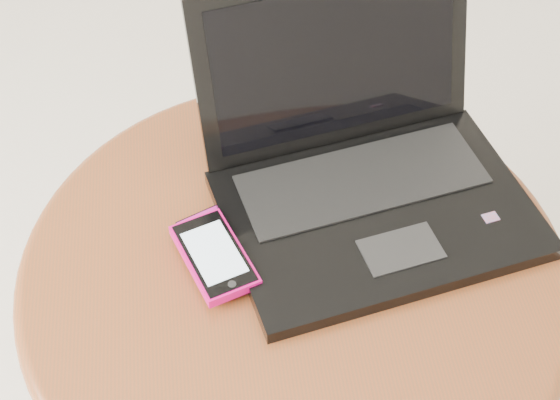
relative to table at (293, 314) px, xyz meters
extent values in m
cylinder|color=#582914|center=(0.00, 0.00, -0.14)|extent=(0.10, 0.10, 0.44)
cylinder|color=brown|center=(0.00, 0.00, 0.09)|extent=(0.60, 0.60, 0.03)
torus|color=brown|center=(0.00, 0.00, 0.09)|extent=(0.63, 0.63, 0.03)
cube|color=black|center=(0.11, 0.05, 0.12)|extent=(0.40, 0.31, 0.02)
cube|color=black|center=(0.10, 0.10, 0.13)|extent=(0.31, 0.16, 0.00)
cube|color=black|center=(0.12, -0.01, 0.13)|extent=(0.10, 0.07, 0.00)
cube|color=red|center=(0.23, 0.02, 0.13)|extent=(0.02, 0.02, 0.00)
cube|color=black|center=(0.08, 0.20, 0.23)|extent=(0.35, 0.14, 0.21)
cube|color=black|center=(0.08, 0.20, 0.23)|extent=(0.31, 0.11, 0.17)
cube|color=black|center=(-0.08, 0.03, 0.11)|extent=(0.10, 0.12, 0.01)
cube|color=#C01885|center=(-0.10, 0.07, 0.12)|extent=(0.05, 0.03, 0.00)
cube|color=#D0066B|center=(-0.09, 0.00, 0.12)|extent=(0.10, 0.13, 0.01)
cube|color=black|center=(-0.09, 0.00, 0.13)|extent=(0.09, 0.12, 0.00)
cube|color=silver|center=(-0.09, 0.00, 0.13)|extent=(0.07, 0.09, 0.00)
cylinder|color=black|center=(-0.07, -0.04, 0.13)|extent=(0.01, 0.01, 0.00)
camera|label=1|loc=(-0.09, -0.57, 0.86)|focal=53.49mm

